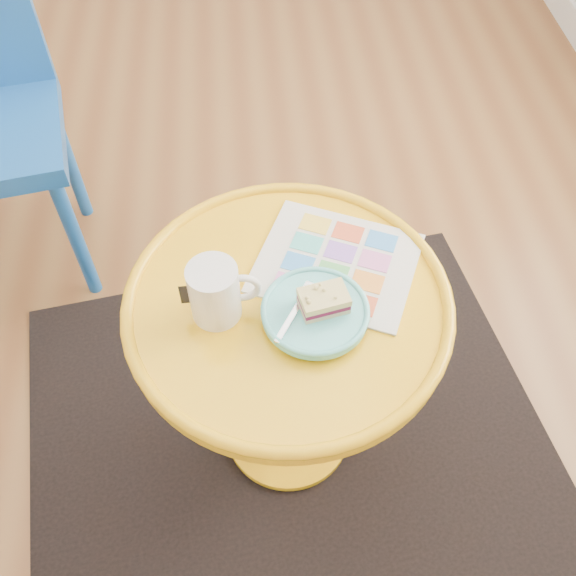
{
  "coord_description": "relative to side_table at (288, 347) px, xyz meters",
  "views": [
    {
      "loc": [
        0.56,
        -1.12,
        1.56
      ],
      "look_at": [
        0.62,
        -0.42,
        0.63
      ],
      "focal_mm": 40.0,
      "sensor_mm": 36.0,
      "label": 1
    }
  ],
  "objects": [
    {
      "name": "floor",
      "position": [
        -0.62,
        0.42,
        -0.42
      ],
      "size": [
        4.0,
        4.0,
        0.0
      ],
      "primitive_type": "plane",
      "color": "brown",
      "rests_on": "ground"
    },
    {
      "name": "rug",
      "position": [
        0.0,
        0.0,
        -0.42
      ],
      "size": [
        1.45,
        1.29,
        0.01
      ],
      "primitive_type": "cube",
      "rotation": [
        0.0,
        0.0,
        0.15
      ],
      "color": "black",
      "rests_on": "ground"
    },
    {
      "name": "side_table",
      "position": [
        0.0,
        0.0,
        0.0
      ],
      "size": [
        0.62,
        0.62,
        0.59
      ],
      "color": "#EFAB14",
      "rests_on": "ground"
    },
    {
      "name": "newspaper",
      "position": [
        0.1,
        0.08,
        0.17
      ],
      "size": [
        0.38,
        0.35,
        0.01
      ],
      "primitive_type": "cube",
      "rotation": [
        0.0,
        0.0,
        -0.43
      ],
      "color": "silver",
      "rests_on": "side_table"
    },
    {
      "name": "mug",
      "position": [
        -0.13,
        -0.01,
        0.23
      ],
      "size": [
        0.13,
        0.09,
        0.12
      ],
      "rotation": [
        0.0,
        0.0,
        0.01
      ],
      "color": "white",
      "rests_on": "side_table"
    },
    {
      "name": "plate",
      "position": [
        0.05,
        -0.04,
        0.18
      ],
      "size": [
        0.2,
        0.2,
        0.02
      ],
      "color": "#5EC7C5",
      "rests_on": "newspaper"
    },
    {
      "name": "cake_slice",
      "position": [
        0.06,
        -0.04,
        0.21
      ],
      "size": [
        0.1,
        0.07,
        0.04
      ],
      "rotation": [
        0.0,
        0.0,
        0.21
      ],
      "color": "#D3BC8C",
      "rests_on": "plate"
    },
    {
      "name": "fork",
      "position": [
        0.01,
        -0.04,
        0.19
      ],
      "size": [
        0.09,
        0.13,
        0.0
      ],
      "rotation": [
        0.0,
        0.0,
        -0.55
      ],
      "color": "silver",
      "rests_on": "plate"
    }
  ]
}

